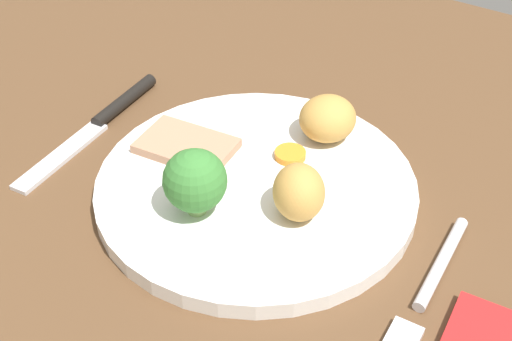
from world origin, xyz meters
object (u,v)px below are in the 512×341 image
dinner_plate (256,187)px  carrot_coin_front (290,154)px  knife (103,120)px  roast_potato_left (328,118)px  fork (424,297)px  roast_potato_right (299,192)px  broccoli_floret (195,181)px  meat_slice_main (187,146)px

dinner_plate → carrot_coin_front: size_ratio=9.85×
carrot_coin_front → knife: size_ratio=0.14×
roast_potato_left → knife: roast_potato_left is taller
roast_potato_left → fork: roast_potato_left is taller
dinner_plate → roast_potato_right: size_ratio=5.49×
dinner_plate → roast_potato_right: roast_potato_right is taller
broccoli_floret → dinner_plate: bearing=-107.2°
dinner_plate → meat_slice_main: (7.02, -0.10, 1.10)cm
meat_slice_main → broccoli_floret: size_ratio=1.45×
dinner_plate → knife: size_ratio=1.37×
dinner_plate → broccoli_floret: bearing=72.8°
roast_potato_right → broccoli_floret: size_ratio=0.86×
meat_slice_main → fork: size_ratio=0.51×
fork → knife: (32.50, -3.19, 0.06)cm
roast_potato_left → fork: size_ratio=0.32×
knife → carrot_coin_front: bearing=96.4°
roast_potato_right → fork: bearing=172.3°
dinner_plate → meat_slice_main: 7.11cm
broccoli_floret → fork: bearing=-171.6°
carrot_coin_front → fork: (-14.85, 6.89, -1.30)cm
roast_potato_right → knife: roast_potato_right is taller
roast_potato_left → carrot_coin_front: 4.59cm
roast_potato_right → fork: roast_potato_right is taller
dinner_plate → broccoli_floret: 6.72cm
roast_potato_left → broccoli_floret: broccoli_floret is taller
roast_potato_right → roast_potato_left: bearing=-72.9°
roast_potato_left → fork: (-13.79, 11.05, -2.89)cm
meat_slice_main → roast_potato_left: (-8.76, -8.09, 1.48)cm
carrot_coin_front → knife: (17.65, 3.70, -1.23)cm
roast_potato_left → broccoli_floret: 14.06cm
fork → knife: 32.66cm
meat_slice_main → roast_potato_right: size_ratio=1.68×
dinner_plate → roast_potato_left: roast_potato_left is taller
carrot_coin_front → fork: 16.42cm
meat_slice_main → roast_potato_right: bearing=172.7°
dinner_plate → meat_slice_main: size_ratio=3.26×
carrot_coin_front → dinner_plate: bearing=80.4°
broccoli_floret → roast_potato_left: bearing=-104.1°
dinner_plate → fork: 15.79cm
dinner_plate → meat_slice_main: bearing=-0.9°
carrot_coin_front → fork: carrot_coin_front is taller
roast_potato_left → broccoli_floret: size_ratio=0.92×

